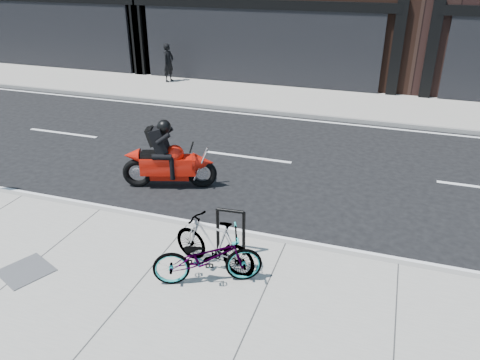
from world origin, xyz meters
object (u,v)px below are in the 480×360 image
(bike_rack, at_px, (231,228))
(pedestrian, at_px, (169,63))
(bicycle_rear, at_px, (214,243))
(motorcycle, at_px, (173,160))
(bicycle_front, at_px, (207,257))
(utility_grate, at_px, (26,271))

(bike_rack, distance_m, pedestrian, 13.08)
(bicycle_rear, relative_size, motorcycle, 0.73)
(bike_rack, relative_size, pedestrian, 0.56)
(bicycle_front, xyz_separation_m, utility_grate, (-3.02, -0.74, -0.45))
(utility_grate, bearing_deg, bicycle_front, 13.79)
(bike_rack, height_order, bicycle_rear, bicycle_rear)
(bike_rack, xyz_separation_m, pedestrian, (-6.75, 11.20, 0.27))
(bicycle_front, xyz_separation_m, motorcycle, (-2.18, 3.23, 0.08))
(bicycle_rear, distance_m, pedestrian, 13.44)
(bicycle_rear, bearing_deg, pedestrian, -137.33)
(utility_grate, bearing_deg, bicycle_rear, 20.82)
(pedestrian, bearing_deg, bicycle_front, -140.67)
(bicycle_front, xyz_separation_m, pedestrian, (-6.67, 12.08, 0.32))
(bike_rack, bearing_deg, bicycle_rear, -103.96)
(bicycle_front, height_order, utility_grate, bicycle_front)
(bike_rack, relative_size, motorcycle, 0.41)
(pedestrian, bearing_deg, motorcycle, -142.65)
(bike_rack, xyz_separation_m, motorcycle, (-2.25, 2.34, 0.02))
(motorcycle, bearing_deg, utility_grate, -119.61)
(pedestrian, distance_m, utility_grate, 13.35)
(motorcycle, height_order, pedestrian, pedestrian)
(bicycle_front, distance_m, bicycle_rear, 0.39)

